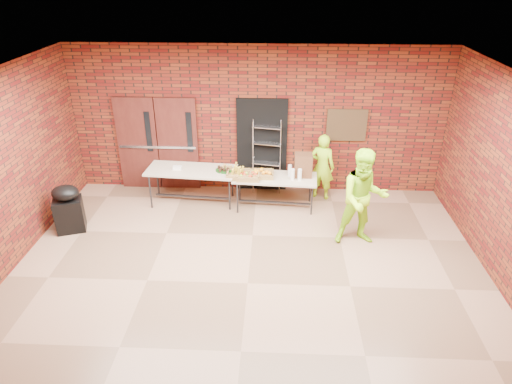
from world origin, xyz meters
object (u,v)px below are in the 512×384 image
wire_rack (267,157)px  volunteer_man (363,198)px  table_left (191,172)px  volunteer_woman (322,167)px  covered_grill (68,208)px  coffee_dispenser (303,165)px  table_right (275,180)px

wire_rack → volunteer_man: size_ratio=0.91×
table_left → volunteer_woman: bearing=11.7°
covered_grill → volunteer_woman: (4.92, 1.60, 0.26)m
volunteer_woman → volunteer_man: bearing=128.9°
covered_grill → volunteer_man: volunteer_man is taller
covered_grill → coffee_dispenser: bearing=-4.7°
table_left → volunteer_woman: volunteer_woman is taller
volunteer_woman → volunteer_man: 1.87m
table_right → volunteer_woman: bearing=30.8°
wire_rack → coffee_dispenser: 0.99m
coffee_dispenser → covered_grill: size_ratio=0.50×
volunteer_man → coffee_dispenser: bearing=122.3°
table_right → volunteer_man: bearing=-34.7°
covered_grill → volunteer_man: 5.51m
wire_rack → covered_grill: (-3.73, -1.82, -0.36)m
coffee_dispenser → volunteer_woman: size_ratio=0.32×
table_right → coffee_dispenser: coffee_dispenser is taller
coffee_dispenser → covered_grill: coffee_dispenser is taller
volunteer_woman → coffee_dispenser: bearing=64.3°
volunteer_woman → volunteer_man: size_ratio=0.80×
coffee_dispenser → volunteer_man: volunteer_man is taller
table_right → coffee_dispenser: bearing=14.1°
table_right → volunteer_woman: volunteer_woman is taller
table_right → covered_grill: covered_grill is taller
volunteer_woman → table_left: bearing=28.2°
wire_rack → coffee_dispenser: size_ratio=3.53×
table_right → covered_grill: 4.07m
table_right → volunteer_woman: 1.13m
table_right → volunteer_woman: (1.00, 0.51, 0.09)m
table_left → volunteer_man: bearing=-18.5°
volunteer_woman → table_right: bearing=47.9°
covered_grill → volunteer_man: bearing=-21.4°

